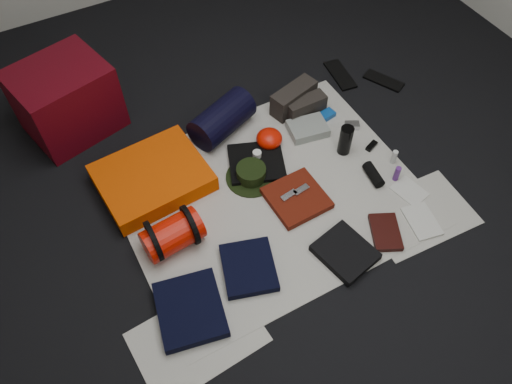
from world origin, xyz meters
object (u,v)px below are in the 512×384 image
sleeping_pad (153,178)px  paperback_book (385,232)px  navy_duffel (222,119)px  water_bottle (345,140)px  compact_camera (352,126)px  red_cabinet (66,100)px  stuff_sack (173,235)px

sleeping_pad → paperback_book: bearing=-43.4°
navy_duffel → water_bottle: bearing=-63.2°
sleeping_pad → compact_camera: bearing=-8.2°
sleeping_pad → water_bottle: size_ratio=3.01×
compact_camera → red_cabinet: bearing=178.6°
red_cabinet → paperback_book: (1.21, -1.56, -0.20)m
red_cabinet → navy_duffel: 0.93m
water_bottle → compact_camera: water_bottle is taller
stuff_sack → navy_duffel: 0.84m
water_bottle → navy_duffel: bearing=138.6°
paperback_book → sleeping_pad: bearing=162.3°
navy_duffel → compact_camera: navy_duffel is taller
stuff_sack → navy_duffel: navy_duffel is taller
navy_duffel → sleeping_pad: bearing=176.9°
sleeping_pad → water_bottle: (1.09, -0.31, 0.04)m
stuff_sack → navy_duffel: size_ratio=0.76×
compact_camera → paperback_book: bearing=-84.0°
compact_camera → stuff_sack: bearing=-141.4°
navy_duffel → stuff_sack: bearing=-155.7°
red_cabinet → navy_duffel: (0.78, -0.48, -0.11)m
sleeping_pad → water_bottle: bearing=-16.1°
sleeping_pad → stuff_sack: bearing=-97.0°
stuff_sack → paperback_book: size_ratio=1.36×
sleeping_pad → stuff_sack: size_ratio=1.93×
sleeping_pad → paperback_book: sleeping_pad is taller
stuff_sack → paperback_book: (1.00, -0.48, -0.07)m
navy_duffel → compact_camera: 0.81m
stuff_sack → paperback_book: stuff_sack is taller
stuff_sack → compact_camera: 1.32m
sleeping_pad → red_cabinet: bearing=111.0°
navy_duffel → red_cabinet: bearing=126.4°
stuff_sack → water_bottle: 1.14m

